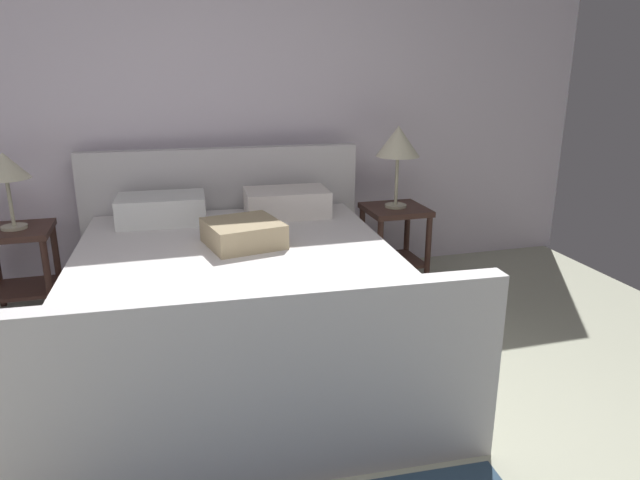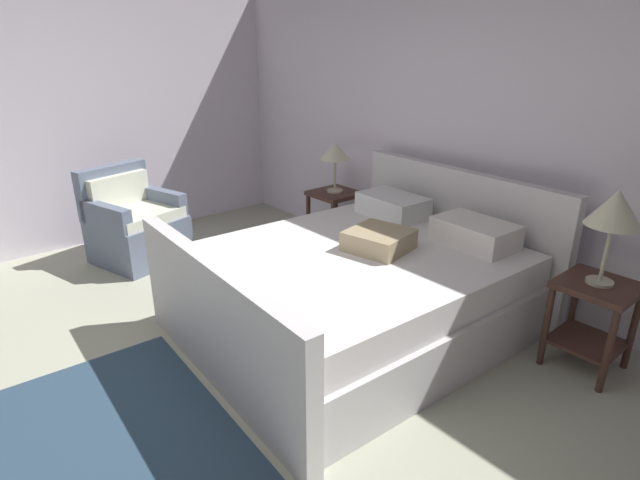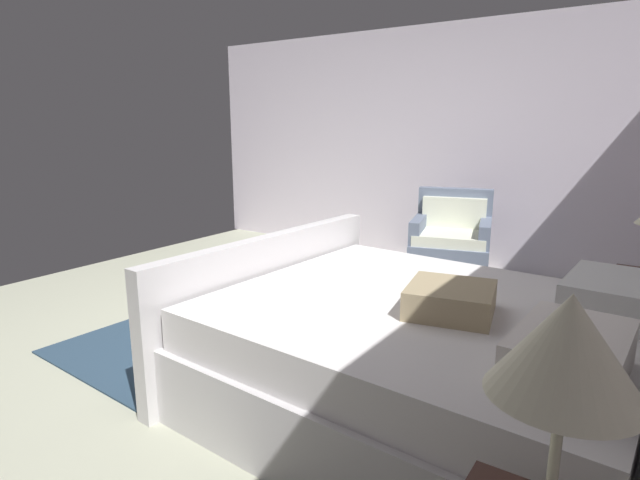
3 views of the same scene
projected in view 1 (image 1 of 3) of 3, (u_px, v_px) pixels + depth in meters
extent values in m
cube|color=silver|center=(200.00, 111.00, 4.23)|extent=(6.22, 0.12, 2.57)
cube|color=silver|center=(239.00, 323.00, 3.32)|extent=(1.96, 2.19, 0.40)
cube|color=silver|center=(224.00, 220.00, 4.24)|extent=(1.97, 0.21, 1.05)
cube|color=silver|center=(262.00, 392.00, 2.23)|extent=(1.97, 0.21, 0.83)
cube|color=silver|center=(237.00, 273.00, 3.22)|extent=(1.88, 2.12, 0.22)
cube|color=silver|center=(162.00, 209.00, 3.79)|extent=(0.58, 0.39, 0.18)
cube|color=silver|center=(287.00, 202.00, 3.96)|extent=(0.58, 0.39, 0.18)
cube|color=tan|center=(243.00, 233.00, 3.33)|extent=(0.47, 0.47, 0.14)
cube|color=#412820|center=(395.00, 210.00, 4.30)|extent=(0.44, 0.44, 0.04)
cube|color=#412820|center=(393.00, 260.00, 4.42)|extent=(0.40, 0.40, 0.02)
cylinder|color=#412820|center=(380.00, 258.00, 4.16)|extent=(0.04, 0.04, 0.56)
cylinder|color=#412820|center=(428.00, 253.00, 4.26)|extent=(0.04, 0.04, 0.56)
cylinder|color=#412820|center=(362.00, 243.00, 4.51)|extent=(0.04, 0.04, 0.56)
cylinder|color=#412820|center=(407.00, 239.00, 4.61)|extent=(0.04, 0.04, 0.56)
cylinder|color=#B7B293|center=(396.00, 206.00, 4.29)|extent=(0.16, 0.16, 0.02)
cylinder|color=#B7B293|center=(397.00, 181.00, 4.23)|extent=(0.02, 0.02, 0.36)
cone|color=beige|center=(398.00, 141.00, 4.15)|extent=(0.32, 0.32, 0.22)
cube|color=#412820|center=(15.00, 231.00, 3.75)|extent=(0.44, 0.44, 0.04)
cube|color=#412820|center=(24.00, 289.00, 3.87)|extent=(0.40, 0.40, 0.02)
cylinder|color=#412820|center=(49.00, 282.00, 3.72)|extent=(0.04, 0.04, 0.56)
cylinder|color=#412820|center=(57.00, 263.00, 4.06)|extent=(0.04, 0.04, 0.56)
cylinder|color=#B7B293|center=(14.00, 227.00, 3.74)|extent=(0.16, 0.16, 0.02)
cylinder|color=#B7B293|center=(10.00, 202.00, 3.69)|extent=(0.02, 0.02, 0.31)
cone|color=beige|center=(4.00, 166.00, 3.62)|extent=(0.30, 0.30, 0.17)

